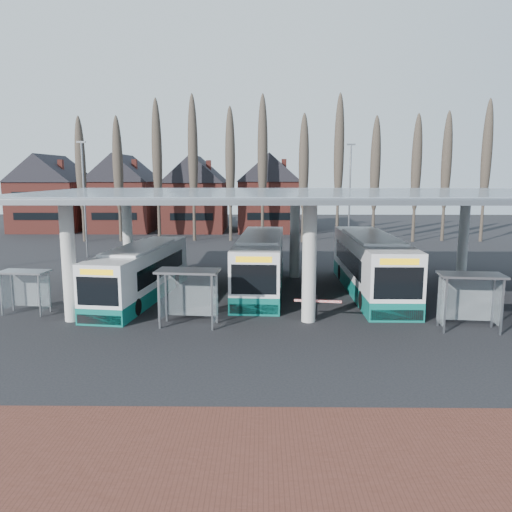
{
  "coord_description": "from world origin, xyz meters",
  "views": [
    {
      "loc": [
        -2.35,
        -21.88,
        7.36
      ],
      "look_at": [
        -2.7,
        7.0,
        2.6
      ],
      "focal_mm": 35.0,
      "sensor_mm": 36.0,
      "label": 1
    }
  ],
  "objects_px": {
    "bus_1": "(261,263)",
    "bus_2": "(371,265)",
    "shelter_1": "(189,285)",
    "shelter_0": "(26,282)",
    "shelter_2": "(470,289)",
    "bus_0": "(141,274)"
  },
  "relations": [
    {
      "from": "bus_1",
      "to": "bus_2",
      "type": "relative_size",
      "value": 0.98
    },
    {
      "from": "bus_1",
      "to": "shelter_1",
      "type": "xyz_separation_m",
      "value": [
        -3.49,
        -7.96,
        0.36
      ]
    },
    {
      "from": "shelter_0",
      "to": "shelter_1",
      "type": "relative_size",
      "value": 0.84
    },
    {
      "from": "shelter_1",
      "to": "shelter_2",
      "type": "relative_size",
      "value": 1.02
    },
    {
      "from": "shelter_0",
      "to": "shelter_2",
      "type": "distance_m",
      "value": 22.53
    },
    {
      "from": "bus_0",
      "to": "shelter_2",
      "type": "bearing_deg",
      "value": -11.96
    },
    {
      "from": "bus_0",
      "to": "bus_2",
      "type": "bearing_deg",
      "value": 14.23
    },
    {
      "from": "bus_1",
      "to": "shelter_0",
      "type": "xyz_separation_m",
      "value": [
        -12.46,
        -5.96,
        0.03
      ]
    },
    {
      "from": "bus_1",
      "to": "bus_2",
      "type": "height_order",
      "value": "bus_2"
    },
    {
      "from": "bus_1",
      "to": "shelter_2",
      "type": "bearing_deg",
      "value": -37.69
    },
    {
      "from": "shelter_0",
      "to": "shelter_1",
      "type": "distance_m",
      "value": 9.19
    },
    {
      "from": "bus_0",
      "to": "shelter_2",
      "type": "relative_size",
      "value": 3.78
    },
    {
      "from": "shelter_0",
      "to": "bus_1",
      "type": "bearing_deg",
      "value": 31.78
    },
    {
      "from": "bus_2",
      "to": "shelter_0",
      "type": "distance_m",
      "value": 20.01
    },
    {
      "from": "bus_1",
      "to": "bus_2",
      "type": "xyz_separation_m",
      "value": [
        6.9,
        -0.88,
        0.05
      ]
    },
    {
      "from": "shelter_1",
      "to": "shelter_2",
      "type": "distance_m",
      "value": 13.43
    },
    {
      "from": "bus_1",
      "to": "shelter_2",
      "type": "distance_m",
      "value": 13.1
    },
    {
      "from": "bus_0",
      "to": "bus_1",
      "type": "relative_size",
      "value": 0.9
    },
    {
      "from": "bus_1",
      "to": "shelter_1",
      "type": "distance_m",
      "value": 8.7
    },
    {
      "from": "bus_1",
      "to": "shelter_0",
      "type": "bearing_deg",
      "value": -151.38
    },
    {
      "from": "bus_0",
      "to": "shelter_1",
      "type": "xyz_separation_m",
      "value": [
        3.66,
        -5.37,
        0.54
      ]
    },
    {
      "from": "bus_0",
      "to": "shelter_0",
      "type": "relative_size",
      "value": 4.42
    }
  ]
}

